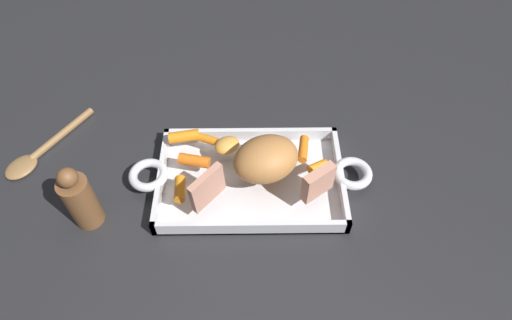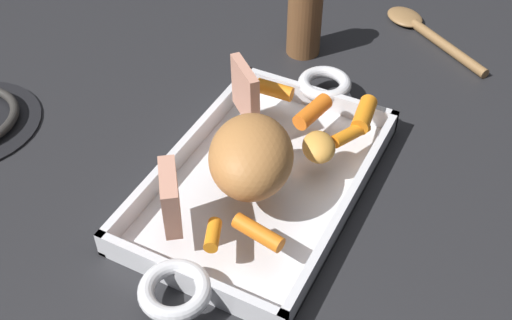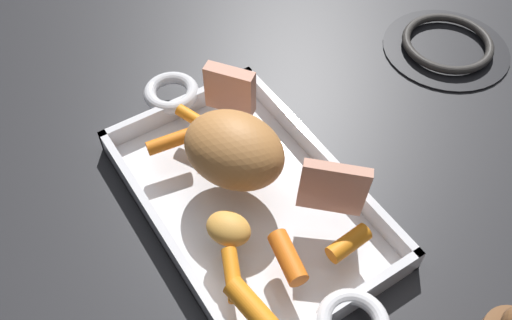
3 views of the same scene
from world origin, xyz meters
The scene contains 14 objects.
ground_plane centered at (0.00, 0.00, 0.00)m, with size 2.32×2.32×0.00m, color #232326.
roasting_dish centered at (0.00, 0.00, 0.01)m, with size 0.48×0.23×0.04m.
pork_roast centered at (-0.03, 0.00, 0.08)m, with size 0.13×0.10×0.08m, color #B5763E.
roast_slice_outer centered at (-0.12, 0.05, 0.07)m, with size 0.02×0.07×0.07m, color tan.
roast_slice_thick centered at (0.08, 0.06, 0.08)m, with size 0.01×0.07×0.07m, color tan.
baby_carrot_long centered at (0.09, -0.08, 0.05)m, with size 0.02×0.02×0.06m, color orange.
baby_carrot_southwest centered at (0.11, -0.02, 0.05)m, with size 0.02×0.02×0.06m, color orange.
baby_carrot_southeast centered at (-0.11, -0.05, 0.05)m, with size 0.02×0.02×0.06m, color orange.
baby_carrot_center_left centered at (0.13, 0.05, 0.05)m, with size 0.02×0.02×0.05m, color orange.
baby_carrot_center_right centered at (-0.13, -0.01, 0.05)m, with size 0.02×0.02×0.04m, color orange.
baby_carrot_short centered at (0.14, -0.08, 0.05)m, with size 0.02×0.02×0.06m, color orange.
potato_golden_large centered at (0.05, -0.05, 0.05)m, with size 0.04×0.05×0.03m, color gold.
serving_spoon centered at (0.44, -0.08, 0.01)m, with size 0.15×0.21×0.02m.
pepper_mill centered at (0.30, 0.08, 0.07)m, with size 0.05×0.05×0.15m.
Camera 1 is at (-0.01, 0.51, 0.72)m, focal length 30.65 mm.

